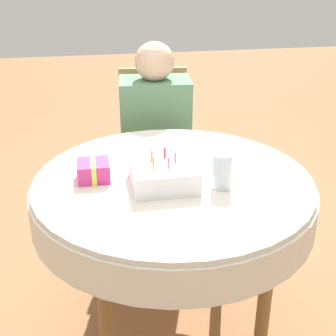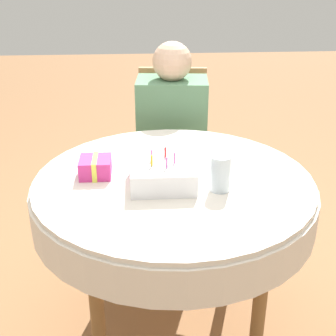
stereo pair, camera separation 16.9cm
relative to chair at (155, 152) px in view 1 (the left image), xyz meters
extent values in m
plane|color=#8C603D|center=(-0.06, -0.85, -0.50)|extent=(12.00, 12.00, 0.00)
cylinder|color=silver|center=(-0.06, -0.85, 0.25)|extent=(1.03, 1.03, 0.02)
cylinder|color=silver|center=(-0.06, -0.85, 0.17)|extent=(1.05, 1.05, 0.14)
cylinder|color=brown|center=(-0.34, -1.14, -0.13)|extent=(0.05, 0.05, 0.74)
cylinder|color=brown|center=(0.23, -1.14, -0.13)|extent=(0.05, 0.05, 0.74)
cylinder|color=brown|center=(-0.34, -0.57, -0.13)|extent=(0.05, 0.05, 0.74)
cylinder|color=brown|center=(0.23, -0.57, -0.13)|extent=(0.05, 0.05, 0.74)
cube|color=#A37A4C|center=(-0.01, -0.08, -0.07)|extent=(0.45, 0.45, 0.04)
cube|color=#A37A4C|center=(0.01, 0.11, 0.19)|extent=(0.37, 0.06, 0.50)
cylinder|color=#A37A4C|center=(-0.20, -0.24, -0.30)|extent=(0.04, 0.04, 0.41)
cylinder|color=#A37A4C|center=(0.15, -0.27, -0.30)|extent=(0.04, 0.04, 0.41)
cylinder|color=#A37A4C|center=(-0.17, 0.12, -0.30)|extent=(0.04, 0.04, 0.41)
cylinder|color=#A37A4C|center=(0.19, 0.08, -0.30)|extent=(0.04, 0.04, 0.41)
cylinder|color=#DBB293|center=(-0.11, -0.24, -0.28)|extent=(0.09, 0.09, 0.44)
cylinder|color=#DBB293|center=(0.07, -0.25, -0.28)|extent=(0.09, 0.09, 0.44)
cube|color=#568460|center=(-0.01, -0.08, 0.19)|extent=(0.38, 0.27, 0.49)
sphere|color=#DBB293|center=(-0.01, -0.08, 0.52)|extent=(0.20, 0.20, 0.20)
cube|color=white|center=(-0.10, -0.89, 0.30)|extent=(0.23, 0.23, 0.08)
cylinder|color=#D166B2|center=(-0.06, -0.89, 0.36)|extent=(0.01, 0.01, 0.04)
cylinder|color=red|center=(-0.09, -0.84, 0.36)|extent=(0.01, 0.01, 0.04)
cylinder|color=#D166B2|center=(-0.14, -0.87, 0.36)|extent=(0.01, 0.01, 0.04)
cylinder|color=gold|center=(-0.14, -0.91, 0.36)|extent=(0.01, 0.01, 0.04)
cylinder|color=#D166B2|center=(-0.09, -0.93, 0.36)|extent=(0.01, 0.01, 0.04)
cylinder|color=silver|center=(0.10, -0.95, 0.32)|extent=(0.07, 0.07, 0.13)
cube|color=#D13384|center=(-0.35, -0.81, 0.29)|extent=(0.12, 0.12, 0.07)
cube|color=#EAE54C|center=(-0.35, -0.81, 0.29)|extent=(0.02, 0.12, 0.07)
camera|label=1|loc=(-0.35, -2.37, 1.03)|focal=50.00mm
camera|label=2|loc=(-0.18, -2.39, 1.03)|focal=50.00mm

